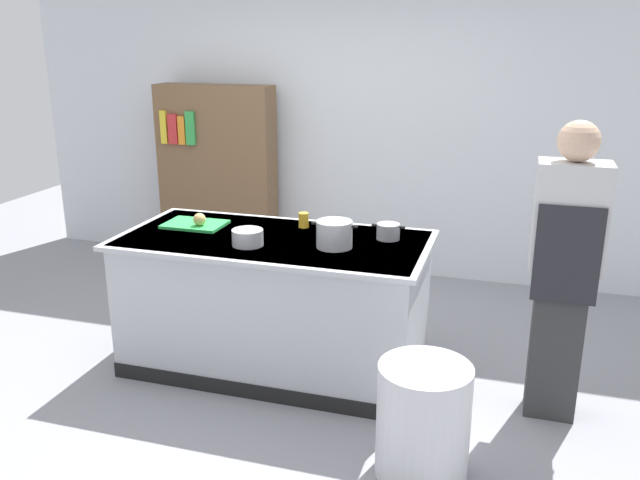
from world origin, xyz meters
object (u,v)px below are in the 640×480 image
(stock_pot, at_px, (334,234))
(juice_cup, at_px, (304,220))
(sauce_pan, at_px, (388,231))
(mixing_bowl, at_px, (248,237))
(onion, at_px, (199,219))
(trash_bin, at_px, (423,421))
(bookshelf, at_px, (218,177))
(person_chef, at_px, (564,267))

(stock_pot, distance_m, juice_cup, 0.47)
(sauce_pan, bearing_deg, stock_pot, -137.38)
(stock_pot, bearing_deg, mixing_bowl, -167.14)
(onion, distance_m, trash_bin, 2.01)
(stock_pot, height_order, bookshelf, bookshelf)
(sauce_pan, height_order, bookshelf, bookshelf)
(stock_pot, distance_m, sauce_pan, 0.38)
(person_chef, bearing_deg, mixing_bowl, 108.61)
(trash_bin, distance_m, bookshelf, 3.60)
(stock_pot, height_order, trash_bin, stock_pot)
(mixing_bowl, relative_size, juice_cup, 1.94)
(onion, xyz_separation_m, stock_pot, (0.97, -0.13, 0.02))
(onion, distance_m, sauce_pan, 1.26)
(mixing_bowl, bearing_deg, person_chef, 3.36)
(person_chef, bearing_deg, juice_cup, 92.68)
(trash_bin, bearing_deg, bookshelf, 131.47)
(sauce_pan, distance_m, bookshelf, 2.52)
(mixing_bowl, bearing_deg, trash_bin, -29.43)
(juice_cup, height_order, trash_bin, juice_cup)
(juice_cup, bearing_deg, onion, -160.93)
(mixing_bowl, bearing_deg, stock_pot, 12.86)
(sauce_pan, xyz_separation_m, bookshelf, (-1.95, 1.61, -0.10))
(mixing_bowl, distance_m, person_chef, 1.85)
(onion, relative_size, juice_cup, 0.85)
(juice_cup, relative_size, bookshelf, 0.06)
(stock_pot, distance_m, bookshelf, 2.50)
(sauce_pan, height_order, person_chef, person_chef)
(person_chef, bearing_deg, trash_bin, 156.49)
(mixing_bowl, relative_size, bookshelf, 0.11)
(onion, relative_size, mixing_bowl, 0.44)
(sauce_pan, relative_size, bookshelf, 0.13)
(trash_bin, bearing_deg, stock_pot, 130.75)
(mixing_bowl, distance_m, trash_bin, 1.53)
(stock_pot, distance_m, mixing_bowl, 0.53)
(onion, distance_m, stock_pot, 0.98)
(person_chef, bearing_deg, stock_pot, 104.80)
(stock_pot, distance_m, trash_bin, 1.26)
(onion, relative_size, person_chef, 0.05)
(juice_cup, distance_m, person_chef, 1.68)
(stock_pot, relative_size, trash_bin, 0.47)
(sauce_pan, xyz_separation_m, person_chef, (1.04, -0.27, -0.04))
(sauce_pan, relative_size, mixing_bowl, 1.10)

